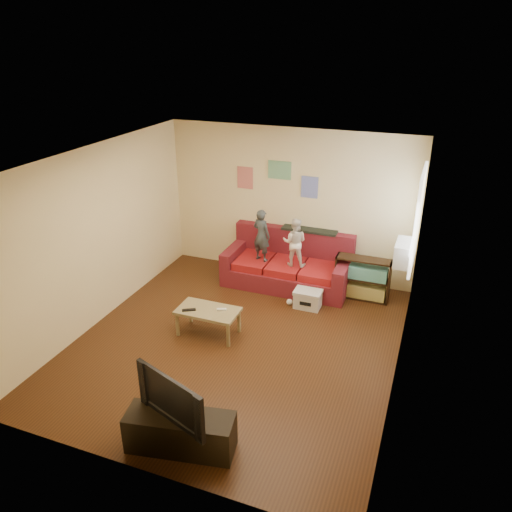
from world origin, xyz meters
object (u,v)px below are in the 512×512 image
(child_a, at_px, (261,235))
(child_b, at_px, (295,242))
(file_box, at_px, (308,298))
(coffee_table, at_px, (208,313))
(bookshelf, at_px, (362,280))
(tv_stand, at_px, (180,432))
(television, at_px, (177,395))
(sofa, at_px, (288,267))

(child_a, height_order, child_b, child_a)
(child_a, bearing_deg, file_box, 169.39)
(coffee_table, height_order, bookshelf, bookshelf)
(file_box, distance_m, tv_stand, 3.49)
(tv_stand, bearing_deg, television, 0.00)
(sofa, relative_size, child_a, 2.35)
(television, bearing_deg, tv_stand, 0.00)
(child_a, relative_size, coffee_table, 1.03)
(bookshelf, relative_size, television, 0.94)
(sofa, bearing_deg, tv_stand, -88.82)
(sofa, xyz_separation_m, file_box, (0.56, -0.70, -0.17))
(tv_stand, bearing_deg, sofa, 80.59)
(file_box, bearing_deg, coffee_table, -132.16)
(sofa, xyz_separation_m, television, (0.09, -4.16, 0.40))
(child_a, height_order, file_box, child_a)
(coffee_table, height_order, file_box, coffee_table)
(bookshelf, height_order, television, television)
(child_a, height_order, television, child_a)
(television, bearing_deg, coffee_table, 128.23)
(bookshelf, bearing_deg, sofa, 176.72)
(child_a, distance_m, television, 4.02)
(tv_stand, bearing_deg, coffee_table, 97.57)
(coffee_table, xyz_separation_m, tv_stand, (0.71, -2.15, -0.13))
(coffee_table, relative_size, file_box, 2.06)
(file_box, bearing_deg, tv_stand, -97.81)
(tv_stand, height_order, television, television)
(file_box, relative_size, tv_stand, 0.38)
(sofa, distance_m, tv_stand, 4.16)
(coffee_table, distance_m, file_box, 1.77)
(child_a, bearing_deg, sofa, -141.90)
(child_b, bearing_deg, sofa, -57.15)
(child_b, height_order, file_box, child_b)
(coffee_table, relative_size, television, 0.93)
(child_a, height_order, tv_stand, child_a)
(bookshelf, distance_m, file_box, 1.00)
(sofa, bearing_deg, file_box, -51.47)
(sofa, bearing_deg, child_b, -49.86)
(child_b, distance_m, tv_stand, 4.04)
(sofa, distance_m, child_a, 0.78)
(bookshelf, distance_m, television, 4.28)
(television, bearing_deg, child_b, 109.18)
(sofa, distance_m, television, 4.18)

